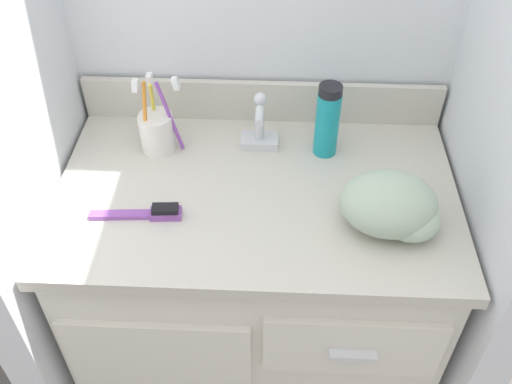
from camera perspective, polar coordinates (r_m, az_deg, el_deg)
The scene contains 9 objects.
ground_plane at distance 1.92m, azimuth 0.04°, elevation -17.84°, with size 6.00×6.00×0.00m, color #4C4742.
wall_back at distance 1.38m, azimuth 0.72°, elevation 18.35°, with size 1.07×0.08×2.20m, color silver.
vanity at distance 1.56m, azimuth -0.02°, elevation -10.48°, with size 0.89×0.57×0.82m.
backsplash at distance 1.44m, azimuth 0.55°, elevation 9.08°, with size 0.89×0.02×0.11m.
sink_faucet at distance 1.36m, azimuth 0.37°, elevation 6.37°, with size 0.09×0.09×0.14m.
toothbrush_cup at distance 1.36m, azimuth -9.88°, elevation 6.09°, with size 0.11×0.09×0.21m.
shaving_cream_can at distance 1.32m, azimuth 7.16°, elevation 7.11°, with size 0.06×0.06×0.18m.
hairbrush at distance 1.22m, azimuth -10.67°, elevation -2.07°, with size 0.20×0.04×0.03m.
hand_towel at distance 1.18m, azimuth 13.61°, elevation -1.44°, with size 0.20×0.17×0.12m.
Camera 1 is at (0.04, -0.92, 1.69)m, focal length 40.00 mm.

